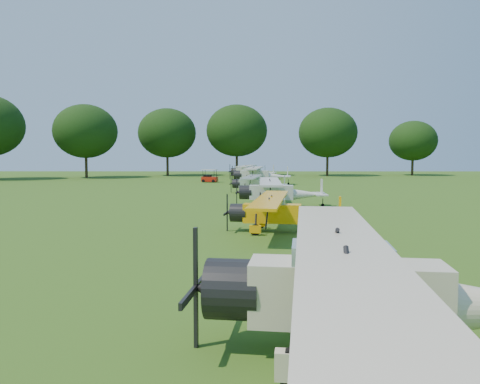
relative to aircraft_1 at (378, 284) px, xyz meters
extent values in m
plane|color=#2B5A16|center=(-1.43, 20.11, -1.38)|extent=(160.00, 160.00, 0.00)
cylinder|color=#311C13|center=(28.90, 78.16, 0.47)|extent=(0.44, 0.44, 3.70)
ellipsoid|color=black|center=(28.90, 78.16, 4.99)|extent=(8.63, 8.63, 7.34)
cylinder|color=#311C13|center=(12.85, 76.32, 0.88)|extent=(0.44, 0.44, 4.51)
ellipsoid|color=black|center=(12.85, 76.32, 6.39)|extent=(10.52, 10.52, 8.94)
cylinder|color=#311C13|center=(-3.55, 76.85, 0.99)|extent=(0.44, 0.44, 4.74)
ellipsoid|color=black|center=(-3.55, 76.85, 6.78)|extent=(11.05, 11.05, 9.39)
cylinder|color=#311C13|center=(-16.18, 76.65, 0.86)|extent=(0.44, 0.44, 4.49)
ellipsoid|color=black|center=(-16.18, 76.65, 6.35)|extent=(10.47, 10.47, 8.90)
cylinder|color=#311C13|center=(-28.32, 68.61, 0.84)|extent=(0.44, 0.44, 4.44)
ellipsoid|color=black|center=(-28.32, 68.61, 6.27)|extent=(10.36, 10.36, 8.80)
cube|color=beige|center=(-0.56, 0.07, -0.20)|extent=(3.70, 1.51, 1.18)
cube|color=#8CA5B2|center=(-0.67, 0.09, 0.42)|extent=(1.91, 1.25, 0.62)
cylinder|color=black|center=(-2.67, 0.34, -0.20)|extent=(1.15, 1.29, 1.17)
cube|color=black|center=(-3.40, 0.43, -0.20)|extent=(0.08, 0.14, 2.36)
cube|color=beige|center=(-0.67, 0.09, 0.70)|extent=(3.12, 12.02, 0.16)
cylinder|color=black|center=(-1.63, -1.21, -1.04)|extent=(0.69, 0.26, 0.67)
cylinder|color=black|center=(-1.27, 1.58, -1.04)|extent=(0.69, 0.26, 0.67)
cube|color=#F9AA0A|center=(-1.05, 14.14, -0.46)|extent=(2.88, 1.22, 0.92)
cone|color=#F9AA0A|center=(1.28, 13.80, -0.59)|extent=(2.53, 1.13, 0.78)
cube|color=#8CA5B2|center=(-1.14, 14.15, 0.02)|extent=(1.50, 0.99, 0.48)
cylinder|color=black|center=(-2.69, 14.38, -0.46)|extent=(0.91, 1.01, 0.91)
cube|color=black|center=(-3.25, 14.46, -0.46)|extent=(0.07, 0.11, 1.83)
cube|color=#F9AA0A|center=(-1.14, 14.15, 0.23)|extent=(2.57, 9.33, 0.12)
cube|color=#F9AA0A|center=(2.14, 13.68, -0.16)|extent=(0.15, 0.49, 1.13)
cube|color=#F9AA0A|center=(2.06, 13.69, -0.55)|extent=(1.08, 2.52, 0.08)
cylinder|color=black|center=(-1.90, 13.16, -1.12)|extent=(0.54, 0.21, 0.52)
cylinder|color=black|center=(-1.59, 15.32, -1.12)|extent=(0.54, 0.21, 0.52)
cylinder|color=black|center=(2.23, 13.67, -1.27)|extent=(0.22, 0.10, 0.21)
cube|color=silver|center=(-0.41, 25.50, -0.34)|extent=(3.19, 1.07, 1.03)
cone|color=silver|center=(2.25, 25.39, -0.49)|extent=(2.79, 1.00, 0.89)
cube|color=#8CA5B2|center=(-0.51, 25.50, 0.20)|extent=(1.61, 0.97, 0.54)
cylinder|color=black|center=(-2.28, 25.57, -0.34)|extent=(0.93, 1.06, 1.03)
cube|color=black|center=(-2.92, 25.60, -0.34)|extent=(0.06, 0.12, 2.07)
cube|color=silver|center=(-0.51, 25.50, 0.44)|extent=(1.86, 10.50, 0.14)
cube|color=silver|center=(3.23, 25.35, 0.00)|extent=(0.12, 0.55, 1.28)
cube|color=silver|center=(3.14, 25.35, -0.44)|extent=(0.95, 2.79, 0.09)
cylinder|color=black|center=(-1.25, 24.30, -1.08)|extent=(0.60, 0.18, 0.59)
cylinder|color=black|center=(-1.15, 26.76, -1.08)|extent=(0.60, 0.18, 0.59)
cylinder|color=black|center=(3.33, 25.34, -1.26)|extent=(0.24, 0.09, 0.24)
cube|color=silver|center=(-1.49, 37.90, -0.48)|extent=(2.81, 1.15, 0.89)
cone|color=silver|center=(0.79, 37.61, -0.61)|extent=(2.46, 1.07, 0.77)
cube|color=#8CA5B2|center=(-1.58, 37.91, -0.02)|extent=(1.45, 0.95, 0.47)
cylinder|color=black|center=(-3.10, 38.11, -0.48)|extent=(0.87, 0.98, 0.89)
cube|color=black|center=(-3.65, 38.18, -0.48)|extent=(0.06, 0.11, 1.79)
cube|color=silver|center=(-1.58, 37.91, 0.20)|extent=(2.38, 9.11, 0.12)
cube|color=silver|center=(1.63, 37.50, -0.19)|extent=(0.14, 0.48, 1.11)
cube|color=silver|center=(1.55, 37.51, -0.57)|extent=(1.02, 2.46, 0.08)
cylinder|color=black|center=(-2.31, 36.93, -1.12)|extent=(0.52, 0.20, 0.51)
cylinder|color=black|center=(-2.03, 39.04, -1.12)|extent=(0.52, 0.20, 0.51)
cylinder|color=black|center=(1.72, 37.49, -1.28)|extent=(0.21, 0.09, 0.20)
cube|color=silver|center=(-0.95, 51.07, -0.19)|extent=(3.71, 1.46, 1.18)
cone|color=silver|center=(2.07, 50.74, -0.36)|extent=(3.25, 1.35, 1.02)
cube|color=#8CA5B2|center=(-1.07, 51.08, 0.43)|extent=(1.91, 1.23, 0.62)
cylinder|color=black|center=(-3.08, 51.30, -0.19)|extent=(1.14, 1.28, 1.17)
cube|color=black|center=(-3.81, 51.38, -0.19)|extent=(0.08, 0.14, 2.37)
cube|color=silver|center=(-1.07, 51.08, 0.71)|extent=(2.93, 12.07, 0.16)
cube|color=silver|center=(3.20, 50.61, 0.20)|extent=(0.18, 0.63, 1.47)
cube|color=silver|center=(3.08, 50.62, -0.31)|extent=(1.30, 3.24, 0.10)
cylinder|color=black|center=(-2.00, 49.77, -1.04)|extent=(0.69, 0.25, 0.68)
cylinder|color=black|center=(-1.70, 52.57, -1.04)|extent=(0.69, 0.25, 0.68)
cylinder|color=black|center=(3.31, 50.60, -1.24)|extent=(0.28, 0.12, 0.27)
cube|color=silver|center=(-1.73, 64.41, -0.22)|extent=(3.64, 1.60, 1.16)
cone|color=silver|center=(1.21, 63.92, -0.39)|extent=(3.20, 1.48, 0.99)
cube|color=#8CA5B2|center=(-1.83, 64.43, 0.38)|extent=(1.90, 1.29, 0.61)
cylinder|color=black|center=(-3.79, 64.75, -0.22)|extent=(1.16, 1.29, 1.14)
cube|color=black|center=(-4.49, 64.86, -0.22)|extent=(0.09, 0.14, 2.31)
cube|color=silver|center=(-1.83, 64.43, 0.66)|extent=(3.47, 11.77, 0.15)
cube|color=silver|center=(2.29, 63.75, 0.16)|extent=(0.21, 0.62, 1.43)
cube|color=silver|center=(2.18, 63.76, -0.33)|extent=(1.42, 3.19, 0.10)
cylinder|color=black|center=(-2.82, 63.19, -1.05)|extent=(0.68, 0.28, 0.66)
cylinder|color=black|center=(-2.37, 65.91, -1.05)|extent=(0.68, 0.28, 0.66)
cylinder|color=black|center=(2.40, 63.73, -1.25)|extent=(0.27, 0.13, 0.26)
cube|color=silver|center=(-1.65, 78.23, -0.44)|extent=(2.89, 0.97, 0.94)
cone|color=silver|center=(0.76, 78.33, -0.58)|extent=(2.53, 0.91, 0.80)
cube|color=#8CA5B2|center=(-1.74, 78.23, 0.05)|extent=(1.46, 0.88, 0.49)
cylinder|color=black|center=(-3.35, 78.16, -0.44)|extent=(0.84, 0.96, 0.93)
cube|color=black|center=(-3.93, 78.14, -0.44)|extent=(0.06, 0.11, 1.88)
cube|color=silver|center=(-1.74, 78.23, 0.27)|extent=(1.69, 9.51, 0.13)
cube|color=silver|center=(1.65, 78.37, -0.13)|extent=(0.11, 0.49, 1.16)
cube|color=silver|center=(1.56, 78.36, -0.53)|extent=(0.86, 2.53, 0.08)
cylinder|color=black|center=(-2.32, 77.09, -1.11)|extent=(0.54, 0.17, 0.54)
cylinder|color=black|center=(-2.41, 79.32, -1.11)|extent=(0.54, 0.17, 0.54)
cylinder|color=black|center=(1.74, 78.37, -1.27)|extent=(0.22, 0.08, 0.21)
cube|color=#B41D0C|center=(-7.05, 55.91, -0.95)|extent=(2.31, 1.63, 0.67)
cube|color=black|center=(-7.32, 55.98, -0.57)|extent=(1.09, 1.23, 0.43)
cube|color=silver|center=(-7.05, 55.91, 0.36)|extent=(2.25, 1.70, 0.08)
cylinder|color=black|center=(-7.89, 55.52, -1.17)|extent=(0.44, 0.23, 0.42)
cylinder|color=black|center=(-7.59, 56.66, -1.17)|extent=(0.44, 0.23, 0.42)
cylinder|color=black|center=(-6.50, 55.16, -1.17)|extent=(0.44, 0.23, 0.42)
cylinder|color=black|center=(-6.21, 56.31, -1.17)|extent=(0.44, 0.23, 0.42)
camera|label=1|loc=(-2.49, -8.45, 2.37)|focal=35.00mm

